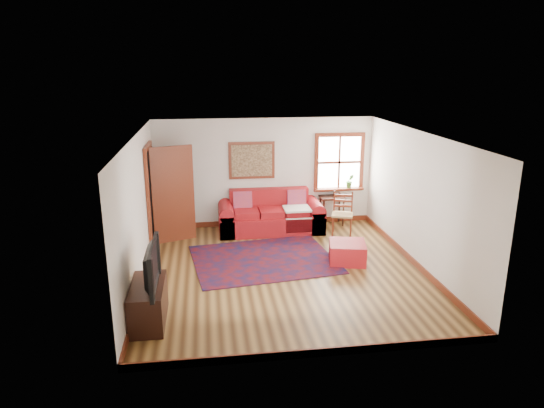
{
  "coord_description": "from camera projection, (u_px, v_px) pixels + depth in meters",
  "views": [
    {
      "loc": [
        -1.34,
        -8.08,
        3.63
      ],
      "look_at": [
        -0.13,
        0.6,
        1.11
      ],
      "focal_mm": 32.0,
      "sensor_mm": 36.0,
      "label": 1
    }
  ],
  "objects": [
    {
      "name": "doorway",
      "position": [
        165.0,
        194.0,
        9.99
      ],
      "size": [
        0.89,
        1.08,
        2.14
      ],
      "color": "black",
      "rests_on": "ground"
    },
    {
      "name": "television",
      "position": [
        146.0,
        266.0,
        6.82
      ],
      "size": [
        0.15,
        1.12,
        0.64
      ],
      "primitive_type": "imported",
      "rotation": [
        0.0,
        0.0,
        1.57
      ],
      "color": "black",
      "rests_on": "media_cabinet"
    },
    {
      "name": "candle_hurricane",
      "position": [
        153.0,
        268.0,
        7.34
      ],
      "size": [
        0.12,
        0.12,
        0.18
      ],
      "color": "silver",
      "rests_on": "media_cabinet"
    },
    {
      "name": "persian_rug",
      "position": [
        264.0,
        259.0,
        9.39
      ],
      "size": [
        2.91,
        2.46,
        0.02
      ],
      "primitive_type": "cube",
      "rotation": [
        0.0,
        0.0,
        0.13
      ],
      "color": "#5A0C0F",
      "rests_on": "ground"
    },
    {
      "name": "ground",
      "position": [
        284.0,
        271.0,
        8.88
      ],
      "size": [
        5.5,
        5.5,
        0.0
      ],
      "primitive_type": "plane",
      "color": "#452A12",
      "rests_on": "ground"
    },
    {
      "name": "framed_artwork",
      "position": [
        252.0,
        160.0,
        10.99
      ],
      "size": [
        1.05,
        0.07,
        0.85
      ],
      "color": "maroon",
      "rests_on": "ground"
    },
    {
      "name": "side_table",
      "position": [
        332.0,
        201.0,
        11.34
      ],
      "size": [
        0.57,
        0.43,
        0.68
      ],
      "color": "black",
      "rests_on": "ground"
    },
    {
      "name": "window",
      "position": [
        340.0,
        168.0,
        11.32
      ],
      "size": [
        1.18,
        0.2,
        1.38
      ],
      "color": "white",
      "rests_on": "ground"
    },
    {
      "name": "red_leather_sofa",
      "position": [
        271.0,
        218.0,
        10.99
      ],
      "size": [
        2.33,
        0.96,
        0.91
      ],
      "color": "#A2151A",
      "rests_on": "ground"
    },
    {
      "name": "ladder_back_chair",
      "position": [
        343.0,
        212.0,
        10.65
      ],
      "size": [
        0.56,
        0.55,
        0.96
      ],
      "color": "tan",
      "rests_on": "ground"
    },
    {
      "name": "red_ottoman",
      "position": [
        347.0,
        252.0,
        9.25
      ],
      "size": [
        0.8,
        0.8,
        0.39
      ],
      "primitive_type": "cube",
      "rotation": [
        0.0,
        0.0,
        -0.22
      ],
      "color": "#A2151A",
      "rests_on": "ground"
    },
    {
      "name": "media_cabinet",
      "position": [
        148.0,
        303.0,
        7.06
      ],
      "size": [
        0.48,
        1.06,
        0.59
      ],
      "primitive_type": "cube",
      "color": "black",
      "rests_on": "ground"
    },
    {
      "name": "room_envelope",
      "position": [
        284.0,
        183.0,
        8.43
      ],
      "size": [
        5.04,
        5.54,
        2.52
      ],
      "color": "silver",
      "rests_on": "ground"
    }
  ]
}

